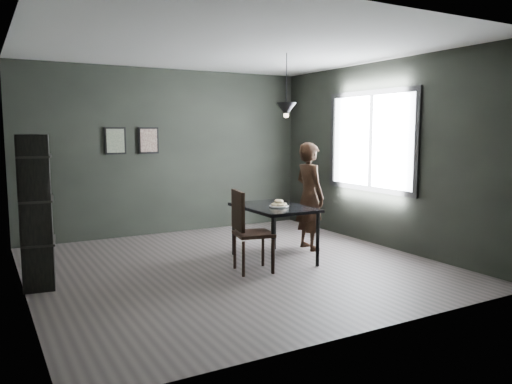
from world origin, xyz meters
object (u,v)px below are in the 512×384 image
cafe_table (274,212)px  pendant_lamp (286,109)px  wood_chair (247,226)px  shelf_unit (36,211)px  woman (310,196)px  white_plate (279,207)px

cafe_table → pendant_lamp: 1.41m
wood_chair → shelf_unit: shelf_unit is taller
woman → shelf_unit: (-3.73, 0.03, 0.06)m
cafe_table → wood_chair: bearing=-151.8°
pendant_lamp → shelf_unit: bearing=175.7°
white_plate → woman: (0.80, 0.43, 0.04)m
cafe_table → white_plate: white_plate is taller
cafe_table → shelf_unit: shelf_unit is taller
shelf_unit → wood_chair: bearing=-8.0°
cafe_table → woman: bearing=21.2°
woman → shelf_unit: shelf_unit is taller
white_plate → wood_chair: size_ratio=0.22×
wood_chair → pendant_lamp: bearing=37.2°
woman → shelf_unit: 3.73m
woman → pendant_lamp: (-0.56, -0.21, 1.26)m
white_plate → pendant_lamp: size_ratio=0.27×
white_plate → wood_chair: (-0.60, -0.20, -0.17)m
cafe_table → woman: woman is taller
pendant_lamp → cafe_table: bearing=-158.2°
white_plate → pendant_lamp: 1.34m
shelf_unit → pendant_lamp: 3.39m
white_plate → woman: woman is taller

